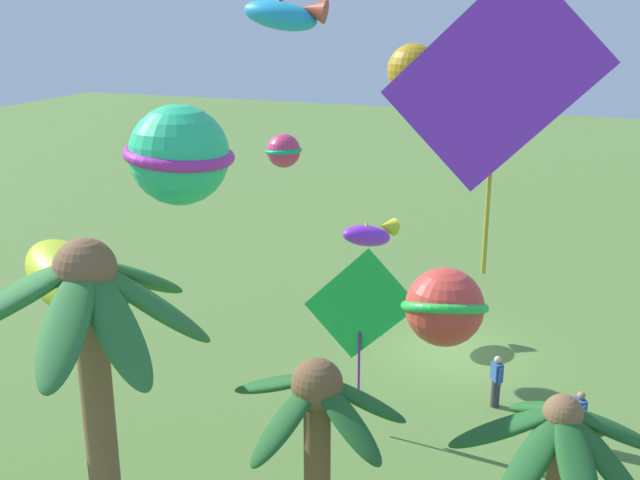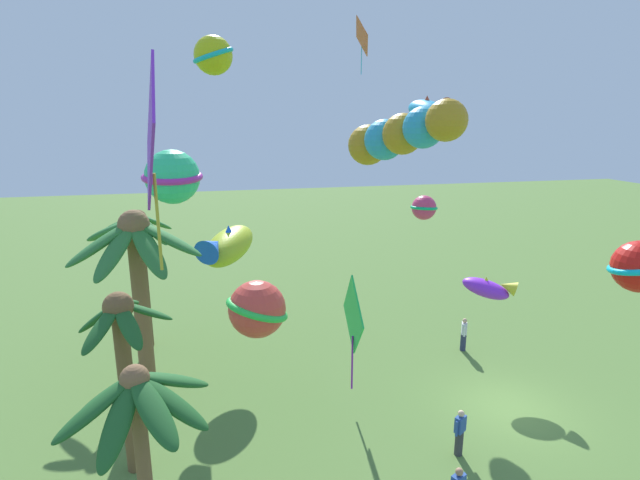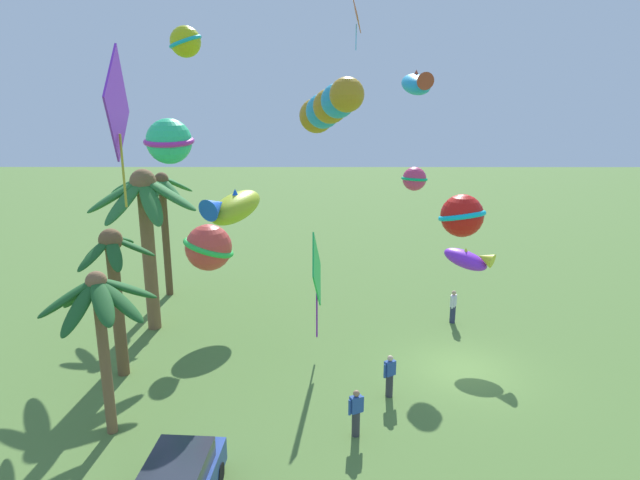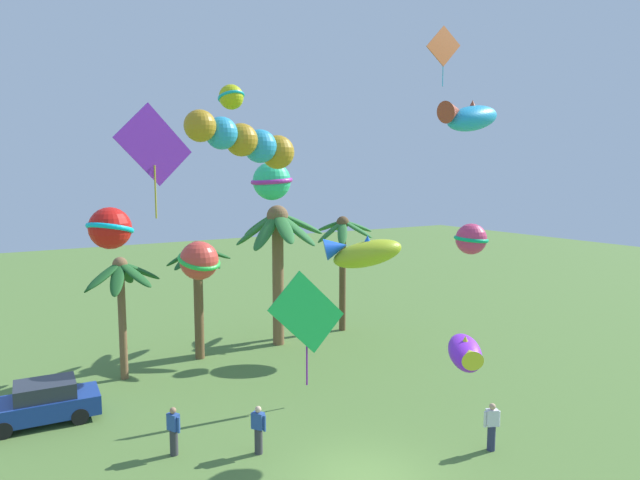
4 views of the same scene
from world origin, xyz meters
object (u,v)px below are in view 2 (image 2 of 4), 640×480
Objects in this scene: spectator_2 at (464,334)px; kite_ball_5 at (172,177)px; kite_tube_3 at (398,136)px; palm_tree_3 at (138,258)px; kite_ball_4 at (640,267)px; kite_ball_6 at (424,208)px; kite_diamond_9 at (151,138)px; kite_ball_8 at (257,309)px; kite_fish_10 at (428,110)px; palm_tree_1 at (140,244)px; kite_ball_0 at (213,55)px; kite_fish_7 at (227,245)px; palm_tree_0 at (138,415)px; kite_fish_11 at (489,288)px; spectator_0 at (460,432)px; palm_tree_2 at (123,346)px; kite_diamond_1 at (362,37)px; kite_diamond_2 at (353,317)px.

kite_ball_5 reaches higher than spectator_2.
kite_tube_3 is at bearing 134.48° from spectator_2.
kite_ball_4 is (-10.42, -11.12, 2.08)m from palm_tree_3.
kite_ball_6 is 13.60m from kite_diamond_9.
kite_ball_8 is at bearing -65.13° from kite_diamond_9.
kite_fish_10 is (7.95, -10.26, 0.79)m from kite_diamond_9.
spectator_2 is (-3.76, -14.36, -4.20)m from palm_tree_1.
kite_tube_3 is (-1.51, -4.86, -2.14)m from kite_ball_0.
palm_tree_1 is 4.14× the size of spectator_2.
kite_fish_10 is (5.02, -8.78, -1.30)m from kite_ball_0.
spectator_2 is 0.74× the size of kite_ball_5.
kite_ball_4 is 0.38× the size of kite_fish_7.
palm_tree_0 reaches higher than kite_fish_11.
kite_fish_10 is (7.25, -1.72, 10.08)m from spectator_0.
kite_tube_3 is 2.66× the size of kite_ball_4.
kite_ball_8 is (-4.51, -2.31, -3.18)m from kite_ball_5.
palm_tree_1 is 1.36× the size of kite_diamond_9.
kite_fish_10 is at bearing -60.25° from kite_ball_0.
spectator_2 is 16.30m from kite_ball_0.
palm_tree_2 is at bearing 101.77° from kite_ball_0.
kite_diamond_1 reaches higher than palm_tree_0.
kite_fish_11 is (9.59, -2.88, -4.04)m from kite_ball_4.
palm_tree_1 is 4.86× the size of kite_ball_0.
kite_ball_6 is (0.84, 1.94, 5.89)m from spectator_2.
kite_ball_8 reaches higher than palm_tree_2.
kite_diamond_1 is 1.44× the size of kite_ball_4.
kite_tube_3 is at bearing -67.11° from palm_tree_0.
kite_tube_3 is (-2.60, -0.41, 6.45)m from kite_diamond_2.
kite_diamond_1 reaches higher than kite_ball_0.
spectator_0 is 9.53m from kite_tube_3.
palm_tree_2 is at bearing -176.36° from palm_tree_1.
kite_ball_5 is (4.15, 6.38, -1.45)m from kite_tube_3.
spectator_2 is 0.33× the size of kite_diamond_9.
kite_ball_0 is 0.32× the size of kite_fish_7.
kite_ball_6 is (2.55, -10.40, -1.91)m from kite_ball_5.
kite_ball_0 is at bearing 50.38° from kite_ball_4.
kite_tube_3 is 2.00× the size of kite_ball_5.
spectator_2 is at bearing 5.75° from kite_fish_11.
palm_tree_1 is at bearing 79.02° from kite_diamond_1.
kite_ball_5 is at bearing 114.97° from kite_diamond_1.
kite_ball_4 is at bearing -129.62° from kite_ball_0.
kite_ball_4 is (-12.91, -1.91, -6.20)m from kite_diamond_1.
kite_ball_4 is 0.75× the size of kite_ball_5.
spectator_2 is 11.62m from kite_fish_7.
kite_ball_4 reaches higher than kite_ball_8.
kite_ball_4 is 0.96× the size of kite_ball_6.
spectator_0 is 0.74× the size of kite_ball_8.
kite_ball_5 is at bearing 97.87° from spectator_2.
kite_diamond_1 is at bearing -53.29° from palm_tree_2.
kite_diamond_2 is (5.53, -6.51, -0.64)m from palm_tree_0.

